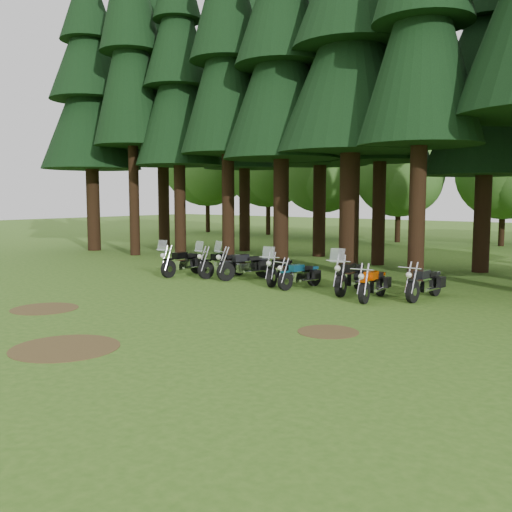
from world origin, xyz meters
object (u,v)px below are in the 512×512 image
Objects in this scene: motorcycle_1 at (222,265)px; motorcycle_5 at (350,277)px; motorcycle_0 at (183,263)px; motorcycle_2 at (245,266)px; motorcycle_3 at (280,271)px; motorcycle_4 at (300,276)px; motorcycle_7 at (424,284)px; motorcycle_6 at (373,285)px.

motorcycle_1 is 0.94× the size of motorcycle_5.
motorcycle_0 is 0.95× the size of motorcycle_5.
motorcycle_3 is (1.69, -0.10, -0.02)m from motorcycle_2.
motorcycle_1 is at bearing 21.77° from motorcycle_0.
motorcycle_7 is (4.08, 0.57, 0.04)m from motorcycle_4.
motorcycle_7 is at bearing 3.66° from motorcycle_0.
motorcycle_4 is (2.73, -0.41, -0.08)m from motorcycle_2.
motorcycle_7 is at bearing 0.46° from motorcycle_5.
motorcycle_1 is 7.88m from motorcycle_7.
motorcycle_2 is 0.94× the size of motorcycle_5.
motorcycle_4 is at bearing 163.72° from motorcycle_6.
motorcycle_5 is at bearing 8.96° from motorcycle_1.
motorcycle_2 is at bearing 13.08° from motorcycle_1.
motorcycle_4 is 0.90× the size of motorcycle_7.
motorcycle_6 is (8.18, -0.18, -0.04)m from motorcycle_0.
motorcycle_1 is 3.82m from motorcycle_4.
motorcycle_6 is (3.94, -0.75, -0.03)m from motorcycle_3.
motorcycle_6 is at bearing -2.70° from motorcycle_0.
motorcycle_0 is at bearing -166.74° from motorcycle_4.
motorcycle_0 reaches higher than motorcycle_1.
motorcycle_1 reaches higher than motorcycle_4.
motorcycle_0 is 1.04× the size of motorcycle_3.
motorcycle_2 reaches higher than motorcycle_6.
motorcycle_1 is at bearing -156.41° from motorcycle_2.
motorcycle_0 reaches higher than motorcycle_3.
motorcycle_0 is 4.28m from motorcycle_3.
motorcycle_2 is 1.70m from motorcycle_3.
motorcycle_6 is (5.63, -0.86, -0.05)m from motorcycle_2.
motorcycle_0 is at bearing 171.24° from motorcycle_6.
motorcycle_0 reaches higher than motorcycle_6.
motorcycle_2 is at bearing 163.82° from motorcycle_6.
motorcycle_5 is at bearing 18.50° from motorcycle_2.
motorcycle_2 is 1.04× the size of motorcycle_7.
motorcycle_4 is 0.92× the size of motorcycle_6.
motorcycle_5 is (1.78, 0.20, 0.10)m from motorcycle_4.
motorcycle_3 is 0.92× the size of motorcycle_5.
motorcycle_4 is (3.80, -0.37, -0.07)m from motorcycle_1.
motorcycle_5 reaches higher than motorcycle_7.
motorcycle_0 is 8.18m from motorcycle_6.
motorcycle_6 is 0.98× the size of motorcycle_7.
motorcycle_2 is 6.82m from motorcycle_7.
motorcycle_5 is 1.11× the size of motorcycle_7.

